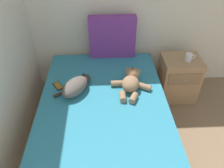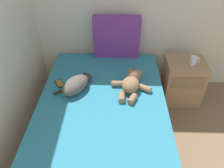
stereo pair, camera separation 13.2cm
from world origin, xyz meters
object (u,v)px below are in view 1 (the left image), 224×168
at_px(cell_phone, 58,86).
at_px(nightstand, 178,78).
at_px(cat, 76,86).
at_px(patterned_cushion, 112,37).
at_px(teddy_bear, 131,81).
at_px(mug, 189,57).
at_px(bed, 104,125).

bearing_deg(cell_phone, nightstand, 14.27).
bearing_deg(cat, nightstand, 20.43).
bearing_deg(cat, patterned_cushion, 59.89).
height_order(teddy_bear, nightstand, teddy_bear).
relative_size(cat, teddy_bear, 0.81).
relative_size(patterned_cushion, mug, 4.70).
distance_m(patterned_cushion, cat, 0.83).
relative_size(teddy_bear, cell_phone, 3.05).
bearing_deg(nightstand, cell_phone, -165.73).
height_order(cell_phone, mug, mug).
bearing_deg(mug, bed, -147.03).
bearing_deg(teddy_bear, bed, -135.33).
height_order(teddy_bear, cell_phone, teddy_bear).
distance_m(bed, cat, 0.49).
distance_m(bed, teddy_bear, 0.53).
relative_size(bed, teddy_bear, 4.05).
xyz_separation_m(patterned_cushion, nightstand, (0.84, -0.23, -0.48)).
bearing_deg(bed, cat, 138.94).
distance_m(bed, nightstand, 1.20).
height_order(cat, teddy_bear, teddy_bear).
height_order(bed, teddy_bear, teddy_bear).
bearing_deg(bed, nightstand, 35.87).
xyz_separation_m(teddy_bear, mug, (0.73, 0.37, 0.05)).
relative_size(teddy_bear, mug, 4.15).
distance_m(patterned_cushion, teddy_bear, 0.69).
height_order(cat, nightstand, cat).
xyz_separation_m(nightstand, mug, (0.05, -0.04, 0.34)).
bearing_deg(mug, patterned_cushion, 163.22).
bearing_deg(patterned_cushion, mug, -16.78).
bearing_deg(patterned_cushion, teddy_bear, -75.49).
relative_size(bed, mug, 16.84).
bearing_deg(nightstand, bed, -144.13).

